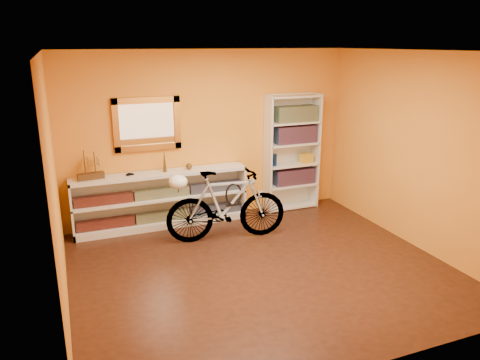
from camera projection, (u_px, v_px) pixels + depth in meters
name	position (u px, v px, depth m)	size (l,w,h in m)	color
floor	(261.00, 269.00, 5.74)	(4.50, 4.00, 0.01)	black
ceiling	(264.00, 51.00, 5.00)	(4.50, 4.00, 0.01)	silver
back_wall	(209.00, 136.00, 7.16)	(4.50, 0.01, 2.60)	orange
left_wall	(54.00, 189.00, 4.57)	(0.01, 4.00, 2.60)	orange
right_wall	(417.00, 151.00, 6.16)	(0.01, 4.00, 2.60)	orange
gilt_mirror	(147.00, 124.00, 6.71)	(0.98, 0.06, 0.78)	#9A5D1C
wall_socket	(262.00, 194.00, 7.75)	(0.09, 0.01, 0.09)	silver
console_unit	(162.00, 199.00, 6.95)	(2.60, 0.35, 0.85)	silver
cd_row_lower	(163.00, 216.00, 7.00)	(2.50, 0.13, 0.14)	black
cd_row_upper	(162.00, 193.00, 6.90)	(2.50, 0.13, 0.14)	navy
model_ship	(90.00, 164.00, 6.42)	(0.36, 0.14, 0.43)	#3C2511
toy_car	(130.00, 175.00, 6.67)	(0.00, 0.00, 0.00)	black
bronze_ornament	(164.00, 161.00, 6.80)	(0.06, 0.06, 0.34)	brown
decorative_orb	(189.00, 166.00, 6.96)	(0.09, 0.09, 0.09)	brown
bookcase	(292.00, 153.00, 7.59)	(0.90, 0.30, 1.90)	silver
book_row_a	(294.00, 176.00, 7.72)	(0.70, 0.22, 0.26)	maroon
book_row_b	(295.00, 134.00, 7.52)	(0.70, 0.22, 0.28)	maroon
book_row_c	(296.00, 114.00, 7.42)	(0.70, 0.22, 0.25)	#1B555F
travel_mug	(274.00, 160.00, 7.48)	(0.09, 0.09, 0.20)	navy
red_tin	(281.00, 116.00, 7.37)	(0.14, 0.14, 0.18)	maroon
yellow_bag	(306.00, 158.00, 7.67)	(0.20, 0.14, 0.16)	gold
bicycle	(227.00, 205.00, 6.46)	(1.73, 0.45, 1.02)	silver
helmet	(178.00, 182.00, 6.19)	(0.26, 0.24, 0.19)	white
u_lock	(234.00, 194.00, 6.44)	(0.24, 0.24, 0.03)	black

